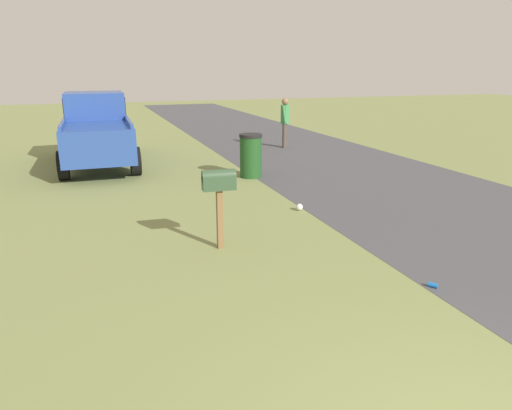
# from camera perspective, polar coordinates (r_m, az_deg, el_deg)

# --- Properties ---
(road_asphalt) EXTENTS (60.00, 5.58, 0.01)m
(road_asphalt) POSITION_cam_1_polar(r_m,az_deg,el_deg) (10.44, 21.67, -0.11)
(road_asphalt) COLOR #47474C
(road_asphalt) RESTS_ON ground
(mailbox) EXTENTS (0.24, 0.53, 1.29)m
(mailbox) POSITION_cam_1_polar(r_m,az_deg,el_deg) (7.19, -4.59, 2.39)
(mailbox) COLOR brown
(mailbox) RESTS_ON ground
(pickup_truck) EXTENTS (5.35, 2.12, 2.09)m
(pickup_truck) POSITION_cam_1_polar(r_m,az_deg,el_deg) (14.67, -19.04, 9.08)
(pickup_truck) COLOR #284793
(pickup_truck) RESTS_ON ground
(trash_bin) EXTENTS (0.60, 0.60, 1.14)m
(trash_bin) POSITION_cam_1_polar(r_m,az_deg,el_deg) (12.21, -0.65, 6.11)
(trash_bin) COLOR #1E4C1E
(trash_bin) RESTS_ON ground
(pedestrian) EXTENTS (0.43, 0.39, 1.76)m
(pedestrian) POSITION_cam_1_polar(r_m,az_deg,el_deg) (16.88, 3.57, 10.53)
(pedestrian) COLOR #4C4238
(pedestrian) RESTS_ON ground
(litter_can_far_scatter) EXTENTS (0.14, 0.13, 0.07)m
(litter_can_far_scatter) POSITION_cam_1_polar(r_m,az_deg,el_deg) (6.61, 20.98, -9.22)
(litter_can_far_scatter) COLOR blue
(litter_can_far_scatter) RESTS_ON ground
(litter_bag_midfield_a) EXTENTS (0.14, 0.14, 0.14)m
(litter_bag_midfield_a) POSITION_cam_1_polar(r_m,az_deg,el_deg) (9.43, 5.37, -0.26)
(litter_bag_midfield_a) COLOR silver
(litter_bag_midfield_a) RESTS_ON ground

